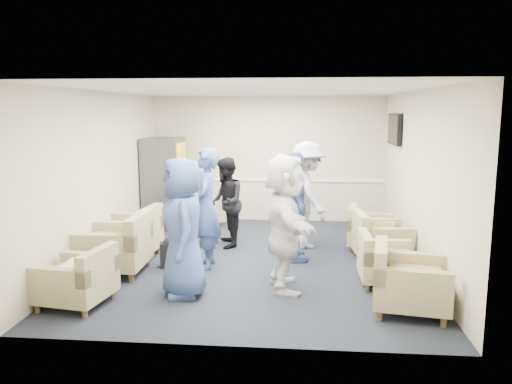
# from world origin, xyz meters

# --- Properties ---
(floor) EXTENTS (6.00, 6.00, 0.00)m
(floor) POSITION_xyz_m (0.00, 0.00, 0.00)
(floor) COLOR black
(floor) RESTS_ON ground
(ceiling) EXTENTS (6.00, 6.00, 0.00)m
(ceiling) POSITION_xyz_m (0.00, 0.00, 2.70)
(ceiling) COLOR silver
(ceiling) RESTS_ON back_wall
(back_wall) EXTENTS (5.00, 0.02, 2.70)m
(back_wall) POSITION_xyz_m (0.00, 3.00, 1.35)
(back_wall) COLOR beige
(back_wall) RESTS_ON floor
(front_wall) EXTENTS (5.00, 0.02, 2.70)m
(front_wall) POSITION_xyz_m (0.00, -3.00, 1.35)
(front_wall) COLOR beige
(front_wall) RESTS_ON floor
(left_wall) EXTENTS (0.02, 6.00, 2.70)m
(left_wall) POSITION_xyz_m (-2.50, 0.00, 1.35)
(left_wall) COLOR beige
(left_wall) RESTS_ON floor
(right_wall) EXTENTS (0.02, 6.00, 2.70)m
(right_wall) POSITION_xyz_m (2.50, 0.00, 1.35)
(right_wall) COLOR beige
(right_wall) RESTS_ON floor
(chair_rail) EXTENTS (4.98, 0.04, 0.06)m
(chair_rail) POSITION_xyz_m (0.00, 2.98, 0.90)
(chair_rail) COLOR white
(chair_rail) RESTS_ON back_wall
(tv) EXTENTS (0.10, 1.00, 0.58)m
(tv) POSITION_xyz_m (2.44, 1.80, 2.05)
(tv) COLOR black
(tv) RESTS_ON right_wall
(armchair_left_near) EXTENTS (0.90, 0.90, 0.63)m
(armchair_left_near) POSITION_xyz_m (-2.01, -2.08, 0.31)
(armchair_left_near) COLOR #978C61
(armchair_left_near) RESTS_ON floor
(armchair_left_mid) EXTENTS (0.95, 0.95, 0.75)m
(armchair_left_mid) POSITION_xyz_m (-1.99, -0.80, 0.38)
(armchair_left_mid) COLOR #978C61
(armchair_left_mid) RESTS_ON floor
(armchair_left_far) EXTENTS (0.98, 0.98, 0.72)m
(armchair_left_far) POSITION_xyz_m (-2.04, -0.07, 0.36)
(armchair_left_far) COLOR #978C61
(armchair_left_far) RESTS_ON floor
(armchair_right_near) EXTENTS (1.00, 1.00, 0.69)m
(armchair_right_near) POSITION_xyz_m (1.97, -1.90, 0.35)
(armchair_right_near) COLOR #978C61
(armchair_right_near) RESTS_ON floor
(armchair_right_midnear) EXTENTS (0.76, 0.76, 0.61)m
(armchair_right_midnear) POSITION_xyz_m (1.87, -0.97, 0.30)
(armchair_right_midnear) COLOR #978C61
(armchair_right_midnear) RESTS_ON floor
(armchair_right_midfar) EXTENTS (0.91, 0.91, 0.66)m
(armchair_right_midfar) POSITION_xyz_m (1.95, 0.19, 0.33)
(armchair_right_midfar) COLOR #978C61
(armchair_right_midfar) RESTS_ON floor
(armchair_right_far) EXTENTS (0.89, 0.89, 0.62)m
(armchair_right_far) POSITION_xyz_m (1.89, 0.86, 0.31)
(armchair_right_far) COLOR #978C61
(armchair_right_far) RESTS_ON floor
(armchair_corner) EXTENTS (1.23, 1.23, 0.70)m
(armchair_corner) POSITION_xyz_m (-1.38, 2.22, 0.35)
(armchair_corner) COLOR #978C61
(armchair_corner) RESTS_ON floor
(vending_machine) EXTENTS (0.75, 0.87, 1.84)m
(vending_machine) POSITION_xyz_m (-2.09, 2.20, 0.92)
(vending_machine) COLOR #51525A
(vending_machine) RESTS_ON floor
(backpack) EXTENTS (0.31, 0.25, 0.46)m
(backpack) POSITION_xyz_m (-1.31, -0.47, 0.24)
(backpack) COLOR black
(backpack) RESTS_ON floor
(pillow) EXTENTS (0.37, 0.47, 0.13)m
(pillow) POSITION_xyz_m (-2.02, -2.08, 0.48)
(pillow) COLOR beige
(pillow) RESTS_ON armchair_left_near
(person_front_left) EXTENTS (0.84, 1.03, 1.81)m
(person_front_left) POSITION_xyz_m (-0.80, -1.61, 0.91)
(person_front_left) COLOR #3A538C
(person_front_left) RESTS_ON floor
(person_mid_left) EXTENTS (0.49, 0.70, 1.85)m
(person_mid_left) POSITION_xyz_m (-0.73, -0.44, 0.93)
(person_mid_left) COLOR #3A538C
(person_mid_left) RESTS_ON floor
(person_back_left) EXTENTS (0.74, 0.87, 1.59)m
(person_back_left) POSITION_xyz_m (-0.61, 0.77, 0.80)
(person_back_left) COLOR black
(person_back_left) RESTS_ON floor
(person_back_right) EXTENTS (1.12, 1.38, 1.87)m
(person_back_right) POSITION_xyz_m (0.81, 0.89, 0.93)
(person_back_right) COLOR silver
(person_back_right) RESTS_ON floor
(person_mid_right) EXTENTS (0.67, 1.11, 1.76)m
(person_mid_right) POSITION_xyz_m (0.61, 0.03, 0.88)
(person_mid_right) COLOR #3A538C
(person_mid_right) RESTS_ON floor
(person_front_right) EXTENTS (0.79, 1.77, 1.84)m
(person_front_right) POSITION_xyz_m (0.50, -1.27, 0.92)
(person_front_right) COLOR white
(person_front_right) RESTS_ON floor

